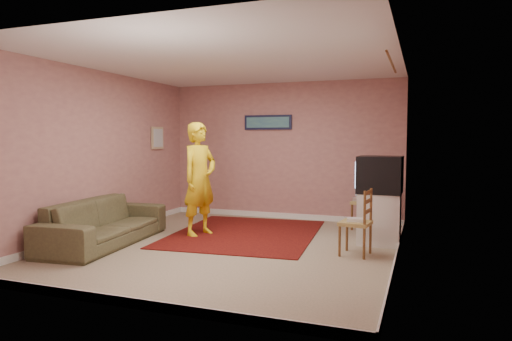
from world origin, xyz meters
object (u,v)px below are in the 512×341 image
(sofa, at_px, (105,222))
(chair_a, at_px, (366,196))
(chair_b, at_px, (356,215))
(crt_tv, at_px, (380,175))
(person, at_px, (200,179))
(tv_cabinet, at_px, (379,219))

(sofa, bearing_deg, chair_a, -60.67)
(chair_b, height_order, sofa, chair_b)
(crt_tv, xyz_separation_m, person, (-2.74, -0.35, -0.12))
(chair_a, bearing_deg, person, -140.53)
(chair_a, height_order, sofa, chair_a)
(tv_cabinet, relative_size, person, 0.42)
(crt_tv, bearing_deg, chair_b, -105.44)
(chair_a, distance_m, chair_b, 1.79)
(tv_cabinet, height_order, person, person)
(chair_b, bearing_deg, person, -92.41)
(crt_tv, height_order, chair_b, crt_tv)
(tv_cabinet, xyz_separation_m, chair_b, (-0.24, -0.77, 0.16))
(crt_tv, bearing_deg, chair_a, 108.02)
(sofa, bearing_deg, chair_b, -85.57)
(person, bearing_deg, tv_cabinet, -64.42)
(crt_tv, xyz_separation_m, sofa, (-3.74, -1.40, -0.69))
(tv_cabinet, bearing_deg, chair_a, 106.99)
(tv_cabinet, relative_size, sofa, 0.34)
(tv_cabinet, bearing_deg, sofa, -159.54)
(chair_a, distance_m, person, 2.81)
(chair_b, bearing_deg, tv_cabinet, 169.83)
(sofa, height_order, person, person)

